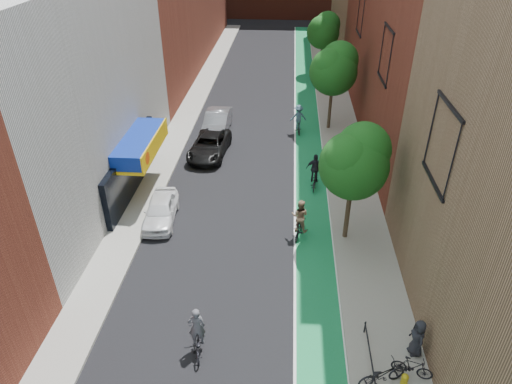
% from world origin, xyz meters
% --- Properties ---
extents(bike_lane, '(2.00, 68.00, 0.01)m').
position_xyz_m(bike_lane, '(4.00, 26.00, 0.01)').
color(bike_lane, '#167F36').
rests_on(bike_lane, ground).
extents(sidewalk_left, '(2.00, 68.00, 0.15)m').
position_xyz_m(sidewalk_left, '(-6.00, 26.00, 0.07)').
color(sidewalk_left, gray).
rests_on(sidewalk_left, ground).
extents(sidewalk_right, '(3.00, 68.00, 0.15)m').
position_xyz_m(sidewalk_right, '(6.50, 26.00, 0.07)').
color(sidewalk_right, gray).
rests_on(sidewalk_right, ground).
extents(building_left_white, '(8.00, 20.00, 12.00)m').
position_xyz_m(building_left_white, '(-11.00, 14.00, 6.00)').
color(building_left_white, silver).
rests_on(building_left_white, ground).
extents(tree_near, '(3.40, 3.36, 6.42)m').
position_xyz_m(tree_near, '(5.65, 10.02, 4.66)').
color(tree_near, '#332619').
rests_on(tree_near, ground).
extents(tree_mid, '(3.55, 3.53, 6.74)m').
position_xyz_m(tree_mid, '(5.65, 24.02, 4.89)').
color(tree_mid, '#332619').
rests_on(tree_mid, ground).
extents(tree_far, '(3.30, 3.25, 6.21)m').
position_xyz_m(tree_far, '(5.65, 38.02, 4.50)').
color(tree_far, '#332619').
rests_on(tree_far, ground).
extents(parked_car_white, '(1.94, 4.15, 1.37)m').
position_xyz_m(parked_car_white, '(-4.41, 10.93, 0.69)').
color(parked_car_white, white).
rests_on(parked_car_white, ground).
extents(parked_car_black, '(2.74, 5.26, 1.42)m').
position_xyz_m(parked_car_black, '(-3.00, 19.02, 0.71)').
color(parked_car_black, black).
rests_on(parked_car_black, ground).
extents(parked_car_silver, '(1.85, 5.05, 1.65)m').
position_xyz_m(parked_car_silver, '(-3.00, 22.77, 0.83)').
color(parked_car_silver, gray).
rests_on(parked_car_silver, ground).
extents(cyclist_lead, '(0.94, 1.86, 2.16)m').
position_xyz_m(cyclist_lead, '(-0.79, 2.37, 0.73)').
color(cyclist_lead, black).
rests_on(cyclist_lead, ground).
extents(cyclist_lane_near, '(1.03, 1.79, 2.19)m').
position_xyz_m(cyclist_lane_near, '(3.20, 10.05, 0.95)').
color(cyclist_lane_near, black).
rests_on(cyclist_lane_near, ground).
extents(cyclist_lane_mid, '(1.13, 1.89, 2.22)m').
position_xyz_m(cyclist_lane_mid, '(4.18, 15.15, 0.84)').
color(cyclist_lane_mid, black).
rests_on(cyclist_lane_mid, ground).
extents(cyclist_lane_far, '(1.32, 1.62, 2.22)m').
position_xyz_m(cyclist_lane_far, '(3.20, 23.19, 1.05)').
color(cyclist_lane_far, black).
rests_on(cyclist_lane_far, ground).
extents(parked_bike_near, '(1.98, 1.29, 0.98)m').
position_xyz_m(parked_bike_near, '(6.08, 1.28, 0.64)').
color(parked_bike_near, black).
rests_on(parked_bike_near, sidewalk_right).
extents(parked_bike_mid, '(1.55, 0.84, 0.90)m').
position_xyz_m(parked_bike_mid, '(7.25, 1.70, 0.60)').
color(parked_bike_mid, black).
rests_on(parked_bike_mid, sidewalk_right).
extents(pedestrian, '(0.67, 0.89, 1.66)m').
position_xyz_m(pedestrian, '(7.60, 2.74, 0.98)').
color(pedestrian, black).
rests_on(pedestrian, sidewalk_right).
extents(fire_hydrant, '(0.26, 0.26, 0.74)m').
position_xyz_m(fire_hydrant, '(6.86, 1.14, 0.54)').
color(fire_hydrant, gold).
rests_on(fire_hydrant, sidewalk_right).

